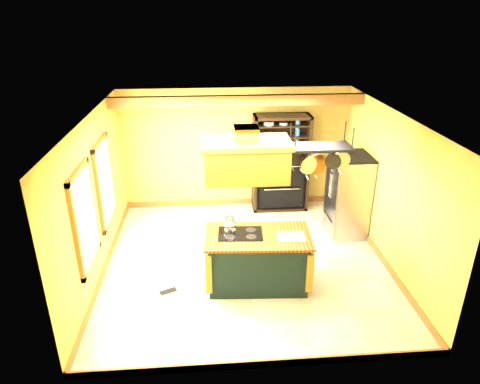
{
  "coord_description": "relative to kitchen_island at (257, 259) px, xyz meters",
  "views": [
    {
      "loc": [
        -0.63,
        -6.6,
        4.3
      ],
      "look_at": [
        -0.08,
        0.3,
        1.26
      ],
      "focal_mm": 32.0,
      "sensor_mm": 36.0,
      "label": 1
    }
  ],
  "objects": [
    {
      "name": "floor_register",
      "position": [
        -1.48,
        -0.12,
        -0.46
      ],
      "size": [
        0.3,
        0.22,
        0.01
      ],
      "primitive_type": "cube",
      "rotation": [
        0.0,
        0.0,
        0.41
      ],
      "color": "black",
      "rests_on": "floor"
    },
    {
      "name": "wall_left",
      "position": [
        -2.63,
        0.66,
        0.88
      ],
      "size": [
        0.02,
        5.0,
        2.7
      ],
      "primitive_type": "cube",
      "color": "gold",
      "rests_on": "floor"
    },
    {
      "name": "refrigerator",
      "position": [
        1.99,
        1.62,
        0.32
      ],
      "size": [
        0.71,
        0.83,
        1.62
      ],
      "color": "#9A9CA2",
      "rests_on": "floor"
    },
    {
      "name": "kitchen_island",
      "position": [
        0.0,
        0.0,
        0.0
      ],
      "size": [
        1.75,
        1.05,
        1.11
      ],
      "rotation": [
        0.0,
        0.0,
        -0.06
      ],
      "color": "black",
      "rests_on": "floor"
    },
    {
      "name": "wall_right",
      "position": [
        2.37,
        0.66,
        0.88
      ],
      "size": [
        0.02,
        5.0,
        2.7
      ],
      "primitive_type": "cube",
      "color": "gold",
      "rests_on": "floor"
    },
    {
      "name": "wall_back",
      "position": [
        -0.13,
        3.16,
        0.88
      ],
      "size": [
        5.0,
        0.02,
        2.7
      ],
      "primitive_type": "cube",
      "color": "gold",
      "rests_on": "floor"
    },
    {
      "name": "wall_front",
      "position": [
        -0.13,
        -1.84,
        0.88
      ],
      "size": [
        5.0,
        0.02,
        2.7
      ],
      "primitive_type": "cube",
      "color": "gold",
      "rests_on": "floor"
    },
    {
      "name": "ceiling_beam",
      "position": [
        -0.13,
        2.36,
        2.12
      ],
      "size": [
        5.0,
        0.15,
        0.2
      ],
      "primitive_type": "cube",
      "color": "olive",
      "rests_on": "ceiling"
    },
    {
      "name": "window_near",
      "position": [
        -2.6,
        -0.14,
        0.93
      ],
      "size": [
        0.06,
        1.06,
        1.56
      ],
      "color": "olive",
      "rests_on": "wall_left"
    },
    {
      "name": "hutch",
      "position": [
        0.84,
        2.93,
        0.38
      ],
      "size": [
        1.22,
        0.56,
        2.16
      ],
      "color": "black",
      "rests_on": "floor"
    },
    {
      "name": "floor",
      "position": [
        -0.13,
        0.66,
        -0.47
      ],
      "size": [
        5.0,
        5.0,
        0.0
      ],
      "primitive_type": "plane",
      "color": "beige",
      "rests_on": "ground"
    },
    {
      "name": "pot_rack",
      "position": [
        0.91,
        0.01,
        1.8
      ],
      "size": [
        1.0,
        0.46,
        0.79
      ],
      "color": "black",
      "rests_on": "ceiling"
    },
    {
      "name": "ceiling",
      "position": [
        -0.13,
        0.66,
        2.23
      ],
      "size": [
        5.0,
        5.0,
        0.0
      ],
      "primitive_type": "plane",
      "rotation": [
        3.14,
        0.0,
        0.0
      ],
      "color": "white",
      "rests_on": "wall_back"
    },
    {
      "name": "window_far",
      "position": [
        -2.6,
        1.26,
        0.93
      ],
      "size": [
        0.06,
        1.06,
        1.56
      ],
      "color": "olive",
      "rests_on": "wall_left"
    },
    {
      "name": "range_hood",
      "position": [
        -0.2,
        -0.0,
        1.76
      ],
      "size": [
        1.3,
        0.74,
        0.8
      ],
      "color": "#BA822E",
      "rests_on": "ceiling"
    }
  ]
}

